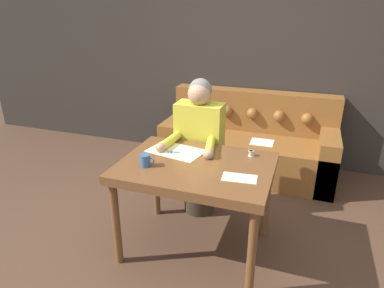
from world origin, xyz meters
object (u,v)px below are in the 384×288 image
object	(u,v)px
scissors	(176,152)
dining_table	(196,174)
couch	(249,145)
thread_spool	(251,153)
mug	(145,160)
person	(199,148)

from	to	relation	value
scissors	dining_table	bearing A→B (deg)	-33.58
dining_table	scissors	xyz separation A→B (m)	(-0.21, 0.14, 0.09)
couch	scissors	xyz separation A→B (m)	(-0.35, -1.41, 0.44)
scissors	thread_spool	xyz separation A→B (m)	(0.57, 0.13, 0.02)
couch	mug	xyz separation A→B (m)	(-0.47, -1.71, 0.48)
person	scissors	world-z (taller)	person
dining_table	couch	world-z (taller)	couch
person	mug	world-z (taller)	person
couch	mug	distance (m)	1.84
dining_table	person	xyz separation A→B (m)	(-0.15, 0.53, -0.03)
thread_spool	mug	bearing A→B (deg)	-148.08
scissors	mug	xyz separation A→B (m)	(-0.12, -0.30, 0.04)
scissors	mug	distance (m)	0.33
dining_table	couch	bearing A→B (deg)	85.03
couch	scissors	world-z (taller)	couch
thread_spool	scissors	bearing A→B (deg)	-166.98
dining_table	person	size ratio (longest dim) A/B	0.88
scissors	thread_spool	bearing A→B (deg)	13.02
thread_spool	person	bearing A→B (deg)	153.06
scissors	thread_spool	size ratio (longest dim) A/B	5.01
thread_spool	couch	bearing A→B (deg)	99.90
person	thread_spool	bearing A→B (deg)	-26.94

